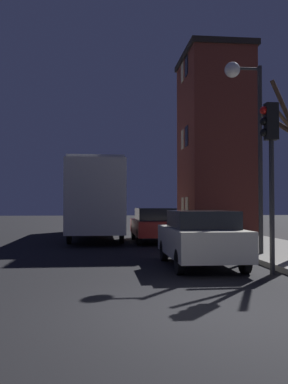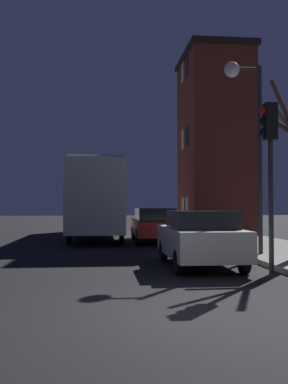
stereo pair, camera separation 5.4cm
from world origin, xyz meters
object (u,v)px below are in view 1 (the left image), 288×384
object	(u,v)px
bus	(96,195)
car_near_lane	(201,237)
car_mid_lane	(154,224)
traffic_light	(270,151)
streetlamp	(246,113)

from	to	relation	value
bus	car_near_lane	bearing A→B (deg)	-75.06
car_near_lane	car_mid_lane	world-z (taller)	car_mid_lane
traffic_light	car_near_lane	xyz separation A→B (m)	(-1.38, 1.45, -2.19)
bus	car_mid_lane	world-z (taller)	bus
streetlamp	traffic_light	world-z (taller)	streetlamp
traffic_light	car_mid_lane	distance (m)	9.51
car_near_lane	streetlamp	bearing A→B (deg)	41.37
bus	car_near_lane	distance (m)	11.39
streetlamp	bus	xyz separation A→B (m)	(-4.80, 9.26, -2.43)
car_mid_lane	car_near_lane	bearing A→B (deg)	-87.69
car_mid_lane	bus	bearing A→B (deg)	128.49
traffic_light	streetlamp	bearing A→B (deg)	80.82
traffic_light	car_near_lane	distance (m)	2.97
streetlamp	car_near_lane	distance (m)	4.57
bus	car_mid_lane	distance (m)	4.41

